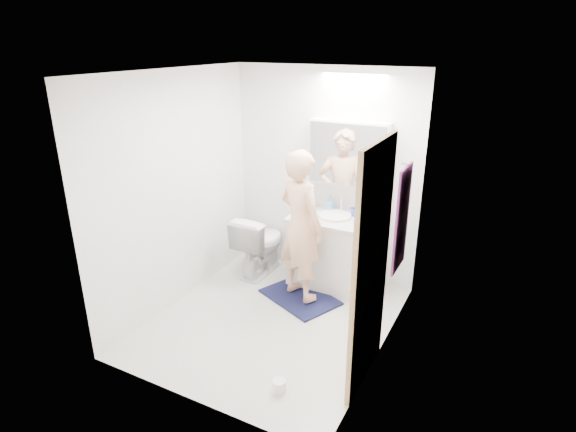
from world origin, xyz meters
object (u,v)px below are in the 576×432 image
Objects in this scene: toilet at (260,243)px; soap_bottle_a at (312,199)px; vanity_cabinet at (332,253)px; medicine_cabinet at (348,153)px; toothbrush_cup at (354,212)px; toilet_paper_roll at (279,386)px; person at (301,226)px; soap_bottle_b at (330,203)px.

soap_bottle_a is at bearing -154.01° from toilet.
medicine_cabinet is at bearing 74.83° from vanity_cabinet.
soap_bottle_a is at bearing -178.88° from toothbrush_cup.
toilet_paper_roll is (0.12, -1.97, -0.82)m from toothbrush_cup.
toothbrush_cup is at bearing -165.33° from toilet.
soap_bottle_b is at bearing -71.67° from person.
soap_bottle_b is 2.21m from toilet_paper_roll.
soap_bottle_a is (-0.34, 0.15, 0.55)m from vanity_cabinet.
soap_bottle_b is at bearing 101.94° from toilet_paper_roll.
soap_bottle_b is at bearing 8.07° from soap_bottle_a.
vanity_cabinet reaches higher than toilet.
soap_bottle_b is (0.06, 0.63, 0.06)m from person.
soap_bottle_a reaches higher than soap_bottle_b.
toilet is at bearing -160.92° from medicine_cabinet.
medicine_cabinet is 0.61m from soap_bottle_b.
soap_bottle_a reaches higher than toilet_paper_roll.
vanity_cabinet is 9.29× the size of toothbrush_cup.
soap_bottle_a is 1.32× the size of soap_bottle_b.
soap_bottle_b reaches higher than toilet.
person is at bearing -120.70° from toothbrush_cup.
medicine_cabinet reaches higher than toilet_paper_roll.
toothbrush_cup is 2.14m from toilet_paper_roll.
person reaches higher than toilet_paper_roll.
soap_bottle_b reaches higher than toilet_paper_roll.
soap_bottle_a is (-0.39, -0.06, -0.56)m from medicine_cabinet.
toilet_paper_roll is at bearing -80.72° from vanity_cabinet.
vanity_cabinet is 0.67m from soap_bottle_a.
toilet_paper_roll is (0.48, -1.37, -0.80)m from person.
person is at bearing -110.19° from medicine_cabinet.
person reaches higher than vanity_cabinet.
vanity_cabinet is 0.89m from toilet.
person is (-0.18, -0.45, 0.46)m from vanity_cabinet.
medicine_cabinet is 9.08× the size of toothbrush_cup.
medicine_cabinet reaches higher than vanity_cabinet.
toilet_paper_roll is (1.18, -1.70, -0.33)m from toilet.
medicine_cabinet is (0.06, 0.21, 1.11)m from vanity_cabinet.
vanity_cabinet is 0.67m from person.
toilet is 6.84× the size of toilet_paper_roll.
medicine_cabinet reaches higher than soap_bottle_b.
toilet_paper_roll is at bearing -72.13° from soap_bottle_a.
person is 0.62m from soap_bottle_a.
soap_bottle_a is 2.25× the size of toilet_paper_roll.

